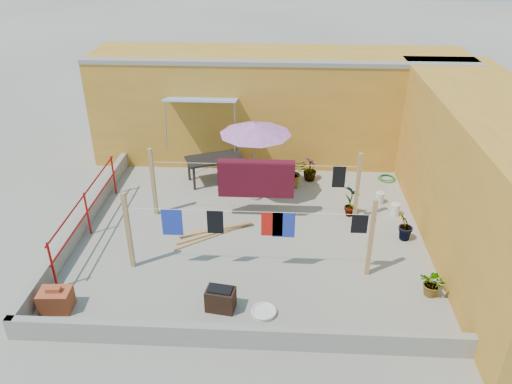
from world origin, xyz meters
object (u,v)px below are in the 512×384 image
(white_basin, at_px, (264,312))
(plant_back_a, at_px, (293,172))
(water_jug_a, at_px, (380,198))
(outdoor_table, at_px, (215,160))
(brick_stack, at_px, (56,300))
(patio_umbrella, at_px, (255,129))
(green_hose, at_px, (387,178))
(water_jug_b, at_px, (395,209))
(brazier, at_px, (221,299))

(white_basin, height_order, plant_back_a, plant_back_a)
(white_basin, distance_m, water_jug_a, 5.25)
(outdoor_table, distance_m, brick_stack, 6.00)
(patio_umbrella, bearing_deg, water_jug_a, -1.75)
(patio_umbrella, xyz_separation_m, plant_back_a, (0.99, 0.74, -1.55))
(water_jug_a, height_order, green_hose, water_jug_a)
(brick_stack, bearing_deg, water_jug_a, 33.21)
(water_jug_b, bearing_deg, green_hose, 85.56)
(white_basin, xyz_separation_m, water_jug_a, (2.88, 4.39, 0.11))
(brazier, relative_size, water_jug_b, 1.63)
(patio_umbrella, bearing_deg, white_basin, -84.81)
(patio_umbrella, distance_m, brick_stack, 6.06)
(water_jug_a, xyz_separation_m, water_jug_b, (0.29, -0.60, 0.01))
(brazier, bearing_deg, water_jug_a, 49.24)
(water_jug_a, bearing_deg, green_hose, 72.33)
(brick_stack, height_order, green_hose, brick_stack)
(outdoor_table, relative_size, water_jug_b, 4.79)
(plant_back_a, bearing_deg, outdoor_table, 175.21)
(brick_stack, height_order, water_jug_b, brick_stack)
(water_jug_a, xyz_separation_m, green_hose, (0.44, 1.39, -0.12))
(water_jug_b, bearing_deg, outdoor_table, 161.19)
(brazier, xyz_separation_m, water_jug_a, (3.71, 4.30, -0.09))
(water_jug_a, bearing_deg, brick_stack, -146.79)
(water_jug_a, bearing_deg, outdoor_table, 167.13)
(brazier, distance_m, green_hose, 7.04)
(water_jug_a, bearing_deg, brazier, -130.76)
(white_basin, bearing_deg, water_jug_a, 56.79)
(brazier, bearing_deg, white_basin, -6.54)
(brick_stack, bearing_deg, green_hose, 38.86)
(brick_stack, xyz_separation_m, green_hose, (7.28, 5.87, -0.19))
(outdoor_table, bearing_deg, green_hose, 4.24)
(patio_umbrella, xyz_separation_m, green_hose, (3.73, 1.29, -1.94))
(white_basin, height_order, water_jug_a, water_jug_a)
(outdoor_table, xyz_separation_m, water_jug_b, (4.77, -1.62, -0.50))
(patio_umbrella, height_order, water_jug_b, patio_umbrella)
(brick_stack, bearing_deg, brazier, 3.28)
(water_jug_a, height_order, plant_back_a, plant_back_a)
(plant_back_a, bearing_deg, green_hose, 11.34)
(white_basin, distance_m, green_hose, 6.67)
(outdoor_table, distance_m, green_hose, 4.98)
(patio_umbrella, relative_size, plant_back_a, 2.79)
(patio_umbrella, height_order, green_hose, patio_umbrella)
(outdoor_table, height_order, water_jug_a, outdoor_table)
(plant_back_a, bearing_deg, patio_umbrella, -143.33)
(white_basin, relative_size, green_hose, 0.98)
(water_jug_b, xyz_separation_m, plant_back_a, (-2.58, 1.44, 0.27))
(white_basin, distance_m, plant_back_a, 5.28)
(patio_umbrella, height_order, white_basin, patio_umbrella)
(brick_stack, xyz_separation_m, brazier, (3.13, 0.18, 0.02))
(patio_umbrella, bearing_deg, outdoor_table, 142.35)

